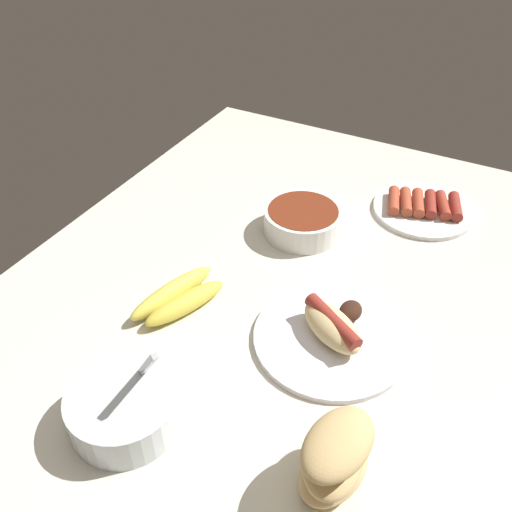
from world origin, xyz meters
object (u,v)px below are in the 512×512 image
object	(u,v)px
bowl_coleslaw	(124,406)
plate_sausages	(423,208)
bowl_chili	(303,220)
banana_bunch	(178,297)
plate_hotdog_assembled	(332,332)
bread_stack	(335,457)

from	to	relation	value
bowl_coleslaw	plate_sausages	size ratio (longest dim) A/B	0.76
plate_sausages	bowl_coleslaw	bearing A→B (deg)	161.77
bowl_chili	bowl_coleslaw	world-z (taller)	bowl_coleslaw
plate_sausages	banana_bunch	bearing A→B (deg)	147.97
banana_bunch	plate_hotdog_assembled	distance (cm)	26.52
plate_hotdog_assembled	plate_sausages	world-z (taller)	plate_hotdog_assembled
bread_stack	plate_sausages	world-z (taller)	bread_stack
bowl_chili	plate_sausages	world-z (taller)	bowl_chili
banana_bunch	bowl_coleslaw	distance (cm)	23.55
bowl_coleslaw	plate_hotdog_assembled	bearing A→B (deg)	-35.38
plate_hotdog_assembled	bread_stack	bearing A→B (deg)	-158.12
plate_sausages	plate_hotdog_assembled	bearing A→B (deg)	175.18
banana_bunch	plate_hotdog_assembled	size ratio (longest dim) A/B	0.72
plate_hotdog_assembled	plate_sausages	distance (cm)	42.73
banana_bunch	bowl_chili	bearing A→B (deg)	-18.88
bowl_chili	bowl_coleslaw	xyz separation A→B (cm)	(-51.73, 3.36, 0.42)
banana_bunch	bowl_coleslaw	world-z (taller)	bowl_coleslaw
banana_bunch	bowl_chili	xyz separation A→B (cm)	(29.18, -9.98, 1.06)
plate_hotdog_assembled	bowl_coleslaw	xyz separation A→B (cm)	(-27.41, 19.46, 1.62)
bowl_chili	plate_sausages	xyz separation A→B (cm)	(18.25, -19.69, -1.74)
banana_bunch	bread_stack	size ratio (longest dim) A/B	1.31
banana_bunch	bread_stack	distance (cm)	39.27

